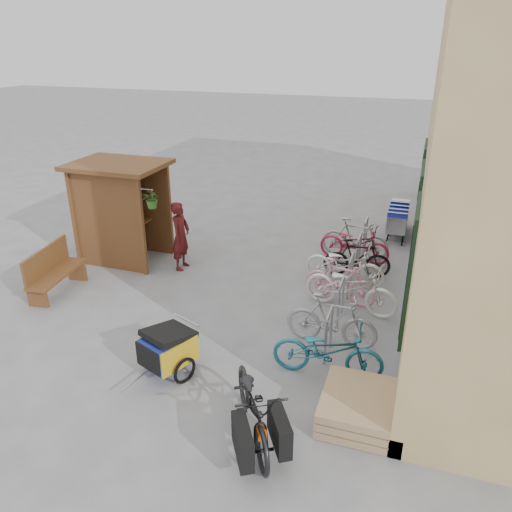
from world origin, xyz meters
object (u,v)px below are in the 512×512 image
(shopping_carts, at_px, (398,216))
(bike_0, at_px, (328,351))
(child_trailer, at_px, (167,348))
(bike_3, at_px, (340,281))
(bike_2, at_px, (351,287))
(bike_5, at_px, (357,258))
(bench, at_px, (53,270))
(pallet_stack, at_px, (357,407))
(person_kiosk, at_px, (181,236))
(cargo_bike, at_px, (254,408))
(bike_4, at_px, (345,265))
(bike_6, at_px, (354,243))
(bike_7, at_px, (355,238))
(bike_1, at_px, (332,320))
(kiosk, at_px, (118,198))

(shopping_carts, height_order, bike_0, shopping_carts)
(child_trailer, xyz_separation_m, bike_3, (2.23, 3.26, 0.00))
(bike_2, height_order, bike_5, bike_2)
(bench, relative_size, bike_0, 0.93)
(child_trailer, bearing_deg, pallet_stack, 19.78)
(shopping_carts, distance_m, person_kiosk, 6.05)
(shopping_carts, distance_m, cargo_bike, 8.58)
(bench, bearing_deg, cargo_bike, -33.96)
(bike_4, xyz_separation_m, bike_6, (0.02, 1.33, -0.02))
(pallet_stack, relative_size, bike_7, 0.72)
(person_kiosk, xyz_separation_m, bike_5, (3.97, 0.84, -0.36))
(bike_1, relative_size, bike_2, 0.85)
(bench, height_order, bike_4, bench)
(bike_4, distance_m, bike_6, 1.33)
(bike_0, height_order, bike_2, bike_2)
(bike_2, xyz_separation_m, bike_3, (-0.25, 0.28, -0.04))
(bike_2, xyz_separation_m, bike_6, (-0.28, 2.43, -0.05))
(bike_2, relative_size, bike_6, 1.11)
(pallet_stack, distance_m, child_trailer, 3.09)
(pallet_stack, xyz_separation_m, bike_2, (-0.59, 3.12, 0.29))
(bike_0, distance_m, bike_4, 3.36)
(bike_5, bearing_deg, kiosk, 89.39)
(bike_6, bearing_deg, person_kiosk, 121.14)
(kiosk, xyz_separation_m, bike_5, (5.59, 0.80, -1.10))
(bench, bearing_deg, pallet_stack, -23.28)
(bike_5, distance_m, bike_6, 0.90)
(bike_4, bearing_deg, cargo_bike, -178.29)
(child_trailer, bearing_deg, bike_3, 77.82)
(bike_6, bearing_deg, pallet_stack, -164.36)
(person_kiosk, bearing_deg, pallet_stack, -129.48)
(bench, distance_m, child_trailer, 4.00)
(kiosk, relative_size, bike_0, 1.40)
(bike_4, height_order, bike_7, bike_7)
(child_trailer, bearing_deg, shopping_carts, 90.06)
(bike_3, bearing_deg, bike_0, -163.26)
(child_trailer, height_order, person_kiosk, person_kiosk)
(bike_2, bearing_deg, bike_1, -173.94)
(pallet_stack, relative_size, person_kiosk, 0.74)
(bike_3, bearing_deg, bench, 116.29)
(pallet_stack, height_order, bench, bench)
(pallet_stack, xyz_separation_m, bike_6, (-0.87, 5.55, 0.24))
(kiosk, xyz_separation_m, bike_6, (5.41, 1.68, -1.10))
(bike_5, relative_size, bike_6, 0.88)
(bike_3, height_order, bike_6, bike_3)
(cargo_bike, bearing_deg, bike_5, 53.15)
(shopping_carts, xyz_separation_m, bike_0, (-0.61, -6.81, -0.08))
(kiosk, distance_m, bike_3, 5.57)
(bike_4, distance_m, bike_7, 1.54)
(bike_6, height_order, bike_7, bike_7)
(kiosk, height_order, bike_2, kiosk)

